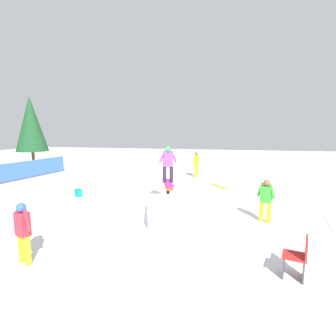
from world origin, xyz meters
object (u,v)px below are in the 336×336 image
(bystander_yellow, at_px, (196,163))
(loose_snowboard_white, at_px, (332,222))
(bystander_green, at_px, (266,199))
(loose_snowboard_lime, at_px, (219,187))
(rail_feature, at_px, (168,187))
(loose_snowboard_cyan, at_px, (270,195))
(backpack_on_snow, at_px, (79,193))
(bystander_red, at_px, (23,230))
(main_rider_on_rail, at_px, (168,165))
(pine_tree_near, at_px, (31,124))
(folding_chair, at_px, (297,259))

(bystander_yellow, xyz_separation_m, loose_snowboard_white, (-7.28, -5.16, -0.87))
(bystander_green, xyz_separation_m, loose_snowboard_lime, (5.05, 1.58, -0.76))
(rail_feature, distance_m, loose_snowboard_cyan, 4.99)
(backpack_on_snow, bearing_deg, loose_snowboard_cyan, -133.82)
(bystander_yellow, distance_m, bystander_green, 8.24)
(loose_snowboard_white, bearing_deg, loose_snowboard_cyan, 31.03)
(bystander_red, height_order, loose_snowboard_white, bystander_red)
(main_rider_on_rail, bearing_deg, pine_tree_near, 34.96)
(rail_feature, height_order, backpack_on_snow, rail_feature)
(folding_chair, height_order, pine_tree_near, pine_tree_near)
(bystander_green, distance_m, backpack_on_snow, 7.82)
(main_rider_on_rail, relative_size, pine_tree_near, 0.26)
(bystander_red, relative_size, loose_snowboard_cyan, 0.95)
(bystander_red, bearing_deg, loose_snowboard_white, 49.04)
(loose_snowboard_white, bearing_deg, pine_tree_near, 72.74)
(pine_tree_near, bearing_deg, folding_chair, -127.98)
(bystander_yellow, bearing_deg, loose_snowboard_lime, 46.76)
(rail_feature, relative_size, loose_snowboard_cyan, 1.32)
(bystander_red, height_order, loose_snowboard_cyan, bystander_red)
(bystander_yellow, relative_size, loose_snowboard_cyan, 1.09)
(folding_chair, bearing_deg, bystander_green, -162.32)
(main_rider_on_rail, height_order, bystander_green, main_rider_on_rail)
(rail_feature, xyz_separation_m, bystander_green, (-1.22, -3.46, 0.06))
(bystander_red, distance_m, backpack_on_snow, 5.97)
(main_rider_on_rail, bearing_deg, bystander_green, -131.40)
(rail_feature, xyz_separation_m, loose_snowboard_white, (-0.84, -5.57, -0.71))
(bystander_green, bearing_deg, folding_chair, -56.81)
(rail_feature, xyz_separation_m, bystander_yellow, (6.43, -0.40, 0.16))
(loose_snowboard_cyan, height_order, pine_tree_near, pine_tree_near)
(bystander_green, relative_size, loose_snowboard_cyan, 0.96)
(bystander_green, xyz_separation_m, pine_tree_near, (9.76, 16.55, 2.63))
(rail_feature, distance_m, bystander_red, 5.56)
(bystander_red, bearing_deg, loose_snowboard_cyan, 70.55)
(loose_snowboard_cyan, xyz_separation_m, pine_tree_near, (5.95, 17.30, 3.39))
(folding_chair, bearing_deg, rail_feature, -126.17)
(bystander_green, xyz_separation_m, backpack_on_snow, (1.65, 7.62, -0.61))
(main_rider_on_rail, relative_size, bystander_red, 1.05)
(main_rider_on_rail, distance_m, folding_chair, 5.88)
(bystander_green, bearing_deg, backpack_on_snow, -161.59)
(rail_feature, height_order, bystander_red, bystander_red)
(rail_feature, xyz_separation_m, backpack_on_snow, (0.43, 4.17, -0.55))
(rail_feature, bearing_deg, folding_chair, -157.16)
(main_rider_on_rail, bearing_deg, folding_chair, -163.23)
(folding_chair, bearing_deg, loose_snowboard_cyan, -169.72)
(bystander_red, bearing_deg, loose_snowboard_lime, 85.81)
(loose_snowboard_white, xyz_separation_m, pine_tree_near, (9.38, 18.66, 3.39))
(loose_snowboard_lime, height_order, pine_tree_near, pine_tree_near)
(main_rider_on_rail, bearing_deg, loose_snowboard_white, -120.55)
(rail_feature, relative_size, main_rider_on_rail, 1.32)
(main_rider_on_rail, height_order, backpack_on_snow, main_rider_on_rail)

